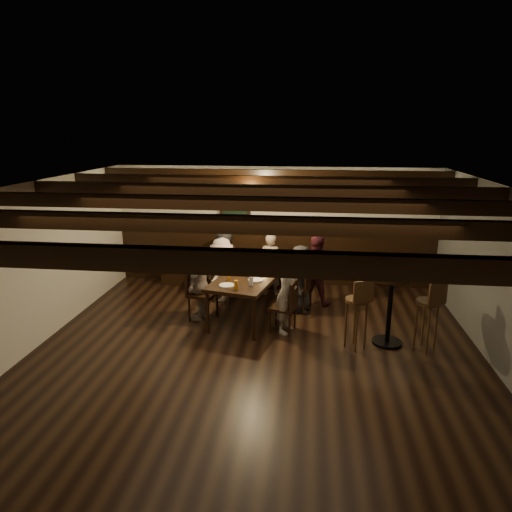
# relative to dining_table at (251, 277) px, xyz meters

# --- Properties ---
(room) EXTENTS (7.00, 7.00, 7.00)m
(room) POSITION_rel_dining_table_xyz_m (-0.04, 0.53, 0.39)
(room) COLOR black
(room) RESTS_ON ground
(dining_table) EXTENTS (1.32, 2.13, 0.74)m
(dining_table) POSITION_rel_dining_table_xyz_m (0.00, 0.00, 0.00)
(dining_table) COLOR black
(dining_table) RESTS_ON floor
(chair_left_near) EXTENTS (0.48, 0.48, 0.87)m
(chair_left_near) POSITION_rel_dining_table_xyz_m (-0.60, 0.60, -0.41)
(chair_left_near) COLOR black
(chair_left_near) RESTS_ON floor
(chair_left_far) EXTENTS (0.52, 0.52, 0.95)m
(chair_left_far) POSITION_rel_dining_table_xyz_m (-0.80, -0.28, -0.39)
(chair_left_far) COLOR black
(chair_left_far) RESTS_ON floor
(chair_right_near) EXTENTS (0.48, 0.48, 0.88)m
(chair_right_near) POSITION_rel_dining_table_xyz_m (0.80, 0.28, -0.41)
(chair_right_near) COLOR black
(chair_right_near) RESTS_ON floor
(chair_right_far) EXTENTS (0.47, 0.47, 0.85)m
(chair_right_far) POSITION_rel_dining_table_xyz_m (0.60, -0.60, -0.42)
(chair_right_far) COLOR black
(chair_right_far) RESTS_ON floor
(person_bench_left) EXTENTS (0.72, 0.55, 1.32)m
(person_bench_left) POSITION_rel_dining_table_xyz_m (-0.67, 1.08, -0.02)
(person_bench_left) COLOR black
(person_bench_left) RESTS_ON floor
(person_bench_centre) EXTENTS (0.50, 0.39, 1.23)m
(person_bench_centre) POSITION_rel_dining_table_xyz_m (0.24, 1.02, -0.07)
(person_bench_centre) COLOR gray
(person_bench_centre) RESTS_ON floor
(person_bench_right) EXTENTS (0.72, 0.62, 1.29)m
(person_bench_right) POSITION_rel_dining_table_xyz_m (1.08, 0.67, -0.04)
(person_bench_right) COLOR #4E1B23
(person_bench_right) RESTS_ON floor
(person_left_near) EXTENTS (0.61, 0.86, 1.20)m
(person_left_near) POSITION_rel_dining_table_xyz_m (-0.63, 0.61, -0.08)
(person_left_near) COLOR #BDA8A0
(person_left_near) RESTS_ON floor
(person_left_far) EXTENTS (0.46, 0.78, 1.24)m
(person_left_far) POSITION_rel_dining_table_xyz_m (-0.83, -0.27, -0.06)
(person_left_far) COLOR gray
(person_left_far) RESTS_ON floor
(person_right_near) EXTENTS (0.50, 0.66, 1.20)m
(person_right_near) POSITION_rel_dining_table_xyz_m (0.83, 0.27, -0.08)
(person_right_near) COLOR black
(person_right_near) RESTS_ON floor
(person_right_far) EXTENTS (0.42, 0.55, 1.34)m
(person_right_far) POSITION_rel_dining_table_xyz_m (0.63, -0.61, -0.01)
(person_right_far) COLOR #9D9385
(person_right_far) RESTS_ON floor
(pint_a) EXTENTS (0.07, 0.07, 0.14)m
(pint_a) POSITION_rel_dining_table_xyz_m (-0.11, 0.75, 0.13)
(pint_a) COLOR #BF7219
(pint_a) RESTS_ON dining_table
(pint_b) EXTENTS (0.07, 0.07, 0.14)m
(pint_b) POSITION_rel_dining_table_xyz_m (0.39, 0.58, 0.13)
(pint_b) COLOR #BF7219
(pint_b) RESTS_ON dining_table
(pint_c) EXTENTS (0.07, 0.07, 0.14)m
(pint_c) POSITION_rel_dining_table_xyz_m (-0.27, 0.17, 0.13)
(pint_c) COLOR #BF7219
(pint_c) RESTS_ON dining_table
(pint_d) EXTENTS (0.07, 0.07, 0.14)m
(pint_d) POSITION_rel_dining_table_xyz_m (0.34, 0.13, 0.13)
(pint_d) COLOR silver
(pint_d) RESTS_ON dining_table
(pint_e) EXTENTS (0.07, 0.07, 0.14)m
(pint_e) POSITION_rel_dining_table_xyz_m (-0.32, -0.39, 0.13)
(pint_e) COLOR #BF7219
(pint_e) RESTS_ON dining_table
(pint_f) EXTENTS (0.07, 0.07, 0.14)m
(pint_f) POSITION_rel_dining_table_xyz_m (0.07, -0.58, 0.13)
(pint_f) COLOR silver
(pint_f) RESTS_ON dining_table
(pint_g) EXTENTS (0.07, 0.07, 0.14)m
(pint_g) POSITION_rel_dining_table_xyz_m (-0.13, -0.79, 0.13)
(pint_g) COLOR #BF7219
(pint_g) RESTS_ON dining_table
(plate_near) EXTENTS (0.24, 0.24, 0.01)m
(plate_near) POSITION_rel_dining_table_xyz_m (-0.30, -0.65, 0.07)
(plate_near) COLOR white
(plate_near) RESTS_ON dining_table
(plate_far) EXTENTS (0.24, 0.24, 0.01)m
(plate_far) POSITION_rel_dining_table_xyz_m (0.11, -0.33, 0.07)
(plate_far) COLOR white
(plate_far) RESTS_ON dining_table
(condiment_caddy) EXTENTS (0.15, 0.10, 0.12)m
(condiment_caddy) POSITION_rel_dining_table_xyz_m (-0.01, -0.05, 0.12)
(condiment_caddy) COLOR black
(condiment_caddy) RESTS_ON dining_table
(candle) EXTENTS (0.05, 0.05, 0.05)m
(candle) POSITION_rel_dining_table_xyz_m (0.18, 0.27, 0.09)
(candle) COLOR beige
(candle) RESTS_ON dining_table
(high_top_table) EXTENTS (0.61, 0.61, 1.08)m
(high_top_table) POSITION_rel_dining_table_xyz_m (2.17, -0.86, 0.02)
(high_top_table) COLOR black
(high_top_table) RESTS_ON floor
(bar_stool_left) EXTENTS (0.38, 0.39, 1.09)m
(bar_stool_left) POSITION_rel_dining_table_xyz_m (1.67, -1.06, -0.28)
(bar_stool_left) COLOR #3D2513
(bar_stool_left) RESTS_ON floor
(bar_stool_right) EXTENTS (0.39, 0.40, 1.09)m
(bar_stool_right) POSITION_rel_dining_table_xyz_m (2.67, -1.01, -0.28)
(bar_stool_right) COLOR #3D2513
(bar_stool_right) RESTS_ON floor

